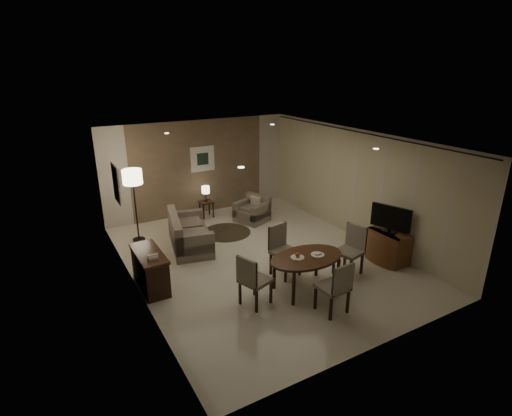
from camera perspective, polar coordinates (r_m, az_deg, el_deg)
room_shell at (r=8.93m, az=-0.64°, el=1.59°), size 5.50×7.00×2.70m
taupe_accent at (r=11.62m, az=-8.10°, el=5.73°), size 3.96×0.03×2.70m
curtain_wall at (r=10.17m, az=13.83°, el=3.12°), size 0.08×6.70×2.58m
curtain_rod at (r=9.88m, az=14.47°, el=10.46°), size 0.03×6.80×0.03m
art_back_frame at (r=11.57m, az=-7.65°, el=6.97°), size 0.72×0.03×0.72m
art_back_canvas at (r=11.56m, az=-7.62°, el=6.96°), size 0.34×0.01×0.34m
art_left_frame at (r=8.64m, az=-19.35°, el=3.28°), size 0.03×0.60×0.80m
art_left_canvas at (r=8.64m, az=-19.25°, el=3.30°), size 0.01×0.46×0.64m
downlight_nl at (r=6.06m, az=-2.14°, el=5.83°), size 0.10×0.10×0.01m
downlight_nr at (r=7.73m, az=16.77°, el=8.09°), size 0.10×0.10×0.01m
downlight_fl at (r=9.33m, az=-12.64°, el=10.37°), size 0.10×0.10×0.01m
downlight_fr at (r=10.50m, az=2.36°, el=11.84°), size 0.10×0.10×0.01m
console_desk at (r=8.13m, az=-14.87°, el=-8.55°), size 0.48×1.20×0.75m
telephone at (r=7.68m, az=-14.55°, el=-6.71°), size 0.20×0.14×0.09m
tv_cabinet at (r=9.34m, az=18.34°, el=-5.22°), size 0.48×0.90×0.70m
flat_tv at (r=9.08m, az=18.70°, el=-1.41°), size 0.36×0.85×0.60m
dining_table at (r=7.86m, az=7.15°, el=-9.21°), size 1.50×0.94×0.70m
chair_near at (r=7.22m, az=10.87°, el=-10.91°), size 0.51×0.51×1.00m
chair_far at (r=8.25m, az=4.26°, el=-6.22°), size 0.61×0.61×1.06m
chair_left at (r=7.30m, az=-0.08°, el=-10.18°), size 0.62×0.62×1.00m
chair_right at (r=8.49m, az=13.11°, el=-6.06°), size 0.61×0.61×1.03m
plate_a at (r=7.63m, az=5.95°, el=-7.03°), size 0.26×0.26×0.02m
plate_b at (r=7.78m, az=8.80°, el=-6.62°), size 0.26×0.26×0.02m
fruit_apple at (r=7.61m, az=5.96°, el=-6.68°), size 0.09×0.09×0.09m
napkin at (r=7.77m, az=8.80°, el=-6.46°), size 0.12×0.08×0.03m
round_rug at (r=10.48m, az=-4.25°, el=-3.47°), size 1.26×1.26×0.01m
sofa at (r=9.65m, az=-9.43°, el=-3.23°), size 1.88×1.23×0.82m
armchair at (r=11.07m, az=-0.59°, el=-0.17°), size 1.00×1.02×0.71m
side_table at (r=11.51m, az=-7.09°, el=-0.17°), size 0.37×0.37×0.47m
table_lamp at (r=11.35m, az=-7.19°, el=2.13°), size 0.22×0.22×0.50m
floor_lamp at (r=10.12m, az=-16.84°, el=0.29°), size 0.46×0.46×1.81m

